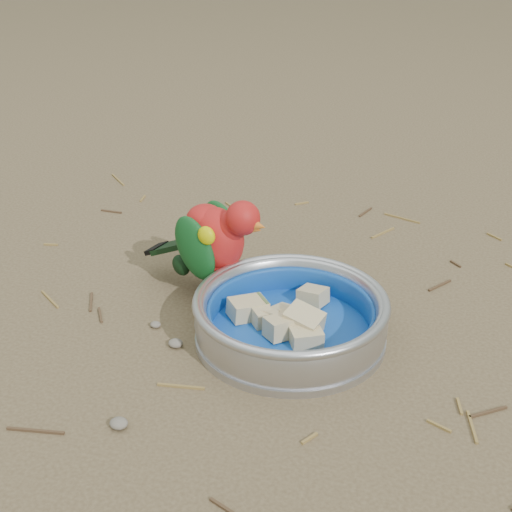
% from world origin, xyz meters
% --- Properties ---
extents(ground, '(60.00, 60.00, 0.00)m').
position_xyz_m(ground, '(0.00, 0.00, 0.00)').
color(ground, brown).
extents(food_bowl, '(0.24, 0.24, 0.02)m').
position_xyz_m(food_bowl, '(0.11, -0.04, 0.01)').
color(food_bowl, '#B2B2BA').
rests_on(food_bowl, ground).
extents(bowl_wall, '(0.24, 0.24, 0.04)m').
position_xyz_m(bowl_wall, '(0.11, -0.04, 0.04)').
color(bowl_wall, '#B2B2BA').
rests_on(bowl_wall, food_bowl).
extents(fruit_wedges, '(0.15, 0.15, 0.03)m').
position_xyz_m(fruit_wedges, '(0.11, -0.04, 0.03)').
color(fruit_wedges, '#CBB483').
rests_on(fruit_wedges, food_bowl).
extents(lory_parrot, '(0.20, 0.13, 0.15)m').
position_xyz_m(lory_parrot, '(-0.02, 0.04, 0.07)').
color(lory_parrot, '#B41917').
rests_on(lory_parrot, ground).
extents(ground_debris, '(0.90, 0.80, 0.01)m').
position_xyz_m(ground_debris, '(-0.03, 0.04, 0.00)').
color(ground_debris, olive).
rests_on(ground_debris, ground).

